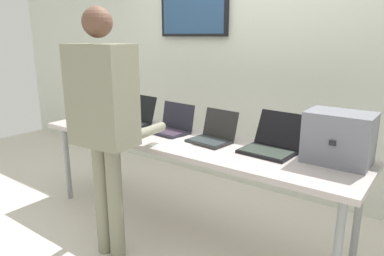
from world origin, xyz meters
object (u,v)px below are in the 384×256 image
(workbench, at_px, (186,145))
(laptop_station_1, at_px, (134,118))
(coffee_mug, at_px, (102,127))
(person, at_px, (104,113))
(equipment_box, at_px, (339,138))
(laptop_station_4, at_px, (272,143))
(laptop_station_2, at_px, (171,126))
(laptop_station_3, at_px, (213,135))
(laptop_station_0, at_px, (104,113))

(workbench, height_order, laptop_station_1, laptop_station_1)
(laptop_station_1, height_order, coffee_mug, laptop_station_1)
(laptop_station_1, bearing_deg, person, -57.48)
(equipment_box, height_order, laptop_station_4, equipment_box)
(laptop_station_2, height_order, laptop_station_4, laptop_station_4)
(workbench, bearing_deg, coffee_mug, -160.52)
(laptop_station_3, xyz_separation_m, coffee_mug, (-0.92, -0.32, -0.01))
(equipment_box, xyz_separation_m, laptop_station_4, (-0.44, -0.03, -0.11))
(laptop_station_0, height_order, person, person)
(person, distance_m, coffee_mug, 0.66)
(laptop_station_2, bearing_deg, workbench, -22.95)
(coffee_mug, bearing_deg, laptop_station_1, 86.42)
(workbench, bearing_deg, laptop_station_4, 10.12)
(laptop_station_3, height_order, laptop_station_4, laptop_station_4)
(laptop_station_4, bearing_deg, laptop_station_0, -179.60)
(laptop_station_2, distance_m, laptop_station_3, 0.44)
(equipment_box, xyz_separation_m, laptop_station_1, (-1.80, -0.05, -0.11))
(laptop_station_0, distance_m, coffee_mug, 0.54)
(equipment_box, distance_m, laptop_station_1, 1.81)
(person, bearing_deg, coffee_mug, 142.72)
(laptop_station_2, relative_size, person, 0.21)
(workbench, distance_m, coffee_mug, 0.76)
(workbench, relative_size, equipment_box, 6.77)
(equipment_box, bearing_deg, laptop_station_3, -174.88)
(laptop_station_0, height_order, laptop_station_3, laptop_station_0)
(person, bearing_deg, workbench, 70.63)
(laptop_station_0, relative_size, laptop_station_2, 0.94)
(laptop_station_4, bearing_deg, workbench, -169.88)
(laptop_station_2, xyz_separation_m, laptop_station_3, (0.44, -0.02, -0.00))
(laptop_station_4, xyz_separation_m, person, (-0.90, -0.74, 0.23))
(laptop_station_2, bearing_deg, laptop_station_4, 1.73)
(person, bearing_deg, laptop_station_4, 39.49)
(laptop_station_1, bearing_deg, laptop_station_4, 0.55)
(laptop_station_2, xyz_separation_m, coffee_mug, (-0.48, -0.34, -0.01))
(laptop_station_1, distance_m, laptop_station_2, 0.46)
(workbench, relative_size, coffee_mug, 30.82)
(laptop_station_2, bearing_deg, equipment_box, 2.56)
(equipment_box, bearing_deg, laptop_station_0, -178.84)
(equipment_box, relative_size, laptop_station_0, 1.18)
(laptop_station_1, xyz_separation_m, laptop_station_4, (1.37, 0.01, 0.00))
(laptop_station_0, bearing_deg, laptop_station_3, -1.56)
(person, xyz_separation_m, coffee_mug, (-0.49, 0.37, -0.25))
(laptop_station_1, distance_m, person, 0.90)
(laptop_station_4, height_order, coffee_mug, laptop_station_4)
(laptop_station_0, xyz_separation_m, coffee_mug, (0.40, -0.36, -0.01))
(equipment_box, distance_m, laptop_station_4, 0.45)
(laptop_station_4, height_order, person, person)
(laptop_station_1, xyz_separation_m, coffee_mug, (-0.02, -0.36, -0.01))
(laptop_station_0, height_order, laptop_station_1, laptop_station_1)
(equipment_box, xyz_separation_m, person, (-1.34, -0.78, 0.12))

